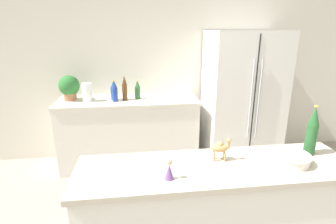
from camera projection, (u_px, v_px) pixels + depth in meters
The scene contains 13 objects.
wall_back at pixel (161, 66), 3.60m from camera, with size 8.00×0.06×2.55m.
back_counter at pixel (130, 132), 3.48m from camera, with size 1.77×0.63×0.90m.
refrigerator at pixel (242, 99), 3.47m from camera, with size 0.94×0.73×1.74m.
potted_plant at pixel (69, 87), 3.24m from camera, with size 0.25×0.25×0.31m.
paper_towel_roll at pixel (87, 92), 3.21m from camera, with size 0.11×0.11×0.23m.
back_bottle_0 at pixel (114, 90), 3.29m from camera, with size 0.08×0.08×0.25m.
back_bottle_1 at pixel (137, 90), 3.33m from camera, with size 0.07×0.07×0.25m.
back_bottle_2 at pixel (125, 88), 3.26m from camera, with size 0.06×0.06×0.32m.
back_bottle_3 at pixel (115, 91), 3.21m from camera, with size 0.07×0.07×0.27m.
wine_bottle at pixel (312, 131), 1.75m from camera, with size 0.07×0.07×0.34m.
fruit_bowl at pixel (291, 158), 1.66m from camera, with size 0.24×0.24×0.06m.
camel_figurine at pixel (221, 147), 1.68m from camera, with size 0.13×0.08×0.16m.
wise_man_figurine_blue at pixel (169, 171), 1.47m from camera, with size 0.05×0.05×0.13m.
Camera 1 is at (-0.37, -0.88, 1.73)m, focal length 28.00 mm.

